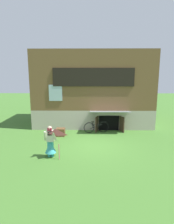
# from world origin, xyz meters

# --- Properties ---
(ground_plane) EXTENTS (60.00, 60.00, 0.00)m
(ground_plane) POSITION_xyz_m (0.00, 0.00, 0.00)
(ground_plane) COLOR #3D6B28
(log_house) EXTENTS (8.71, 6.07, 5.53)m
(log_house) POSITION_xyz_m (0.00, 5.47, 2.77)
(log_house) COLOR #ADA393
(log_house) RESTS_ON ground_plane
(person) EXTENTS (0.60, 0.52, 1.52)m
(person) POSITION_xyz_m (-2.11, -1.47, 0.64)
(person) COLOR teal
(person) RESTS_ON ground_plane
(kite) EXTENTS (0.71, 0.69, 1.46)m
(kite) POSITION_xyz_m (-1.76, -1.94, 1.19)
(kite) COLOR #E54C7F
(kite) RESTS_ON ground_plane
(bicycle_black) EXTENTS (1.69, 0.33, 0.78)m
(bicycle_black) POSITION_xyz_m (0.20, 2.43, 0.38)
(bicycle_black) COLOR black
(bicycle_black) RESTS_ON ground_plane
(wooden_crate) EXTENTS (0.54, 0.46, 0.50)m
(wooden_crate) POSITION_xyz_m (-2.10, 1.68, 0.25)
(wooden_crate) COLOR brown
(wooden_crate) RESTS_ON ground_plane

